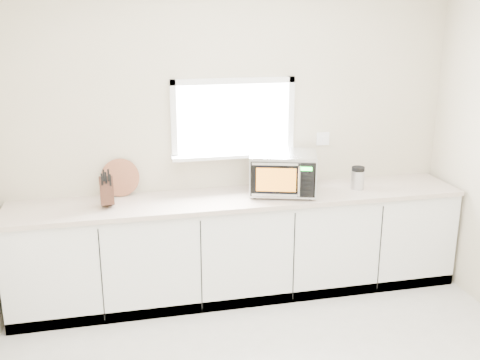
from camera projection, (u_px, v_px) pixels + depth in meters
name	position (u px, v px, depth m)	size (l,w,h in m)	color
back_wall	(233.00, 138.00, 4.99)	(4.00, 0.17, 2.70)	beige
cabinets	(240.00, 247.00, 4.98)	(3.92, 0.60, 0.88)	white
countertop	(241.00, 198.00, 4.84)	(3.92, 0.64, 0.04)	beige
microwave	(283.00, 172.00, 4.86)	(0.66, 0.58, 0.36)	black
knife_block	(107.00, 190.00, 4.55)	(0.12, 0.23, 0.33)	#4B251A
cutting_board	(120.00, 177.00, 4.81)	(0.33, 0.33, 0.02)	brown
coffee_grinder	(358.00, 178.00, 5.01)	(0.12, 0.12, 0.21)	#BABDC2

